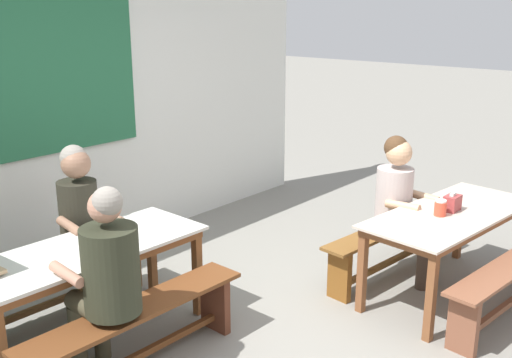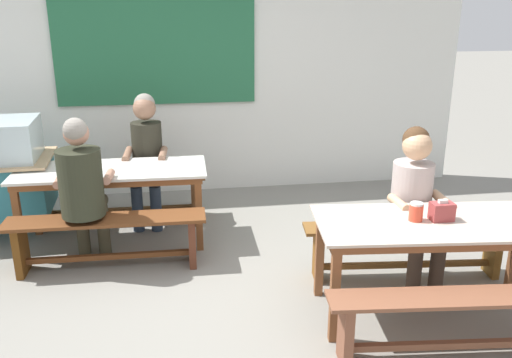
{
  "view_description": "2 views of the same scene",
  "coord_description": "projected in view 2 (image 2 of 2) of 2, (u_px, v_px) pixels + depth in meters",
  "views": [
    {
      "loc": [
        -3.14,
        -2.21,
        2.34
      ],
      "look_at": [
        0.23,
        0.68,
        1.05
      ],
      "focal_mm": 42.07,
      "sensor_mm": 36.0,
      "label": 1
    },
    {
      "loc": [
        -0.4,
        -3.65,
        2.17
      ],
      "look_at": [
        0.25,
        0.47,
        0.8
      ],
      "focal_mm": 37.81,
      "sensor_mm": 36.0,
      "label": 2
    }
  ],
  "objects": [
    {
      "name": "dining_table_far",
      "position": [
        112.0,
        176.0,
        4.93
      ],
      "size": [
        1.73,
        0.72,
        0.73
      ],
      "color": "silver",
      "rests_on": "ground_plane"
    },
    {
      "name": "condiment_jar",
      "position": [
        416.0,
        212.0,
        3.72
      ],
      "size": [
        0.1,
        0.1,
        0.13
      ],
      "color": "#DC442D",
      "rests_on": "dining_table_near"
    },
    {
      "name": "dining_table_near",
      "position": [
        437.0,
        231.0,
        3.76
      ],
      "size": [
        1.75,
        0.88,
        0.73
      ],
      "color": "beige",
      "rests_on": "ground_plane"
    },
    {
      "name": "bench_near_front",
      "position": [
        464.0,
        317.0,
        3.35
      ],
      "size": [
        1.73,
        0.42,
        0.46
      ],
      "color": "brown",
      "rests_on": "ground_plane"
    },
    {
      "name": "ground_plane",
      "position": [
        234.0,
        297.0,
        4.16
      ],
      "size": [
        40.0,
        40.0,
        0.0
      ],
      "primitive_type": "plane",
      "color": "gray"
    },
    {
      "name": "person_right_near_table",
      "position": [
        415.0,
        196.0,
        4.18
      ],
      "size": [
        0.43,
        0.58,
        1.27
      ],
      "color": "#3F3127",
      "rests_on": "ground_plane"
    },
    {
      "name": "person_center_facing",
      "position": [
        146.0,
        150.0,
        5.38
      ],
      "size": [
        0.44,
        0.53,
        1.32
      ],
      "color": "#2B394B",
      "rests_on": "ground_plane"
    },
    {
      "name": "person_left_back_turned",
      "position": [
        82.0,
        184.0,
        4.41
      ],
      "size": [
        0.47,
        0.54,
        1.32
      ],
      "color": "#433F2C",
      "rests_on": "ground_plane"
    },
    {
      "name": "tissue_box",
      "position": [
        442.0,
        211.0,
        3.73
      ],
      "size": [
        0.16,
        0.1,
        0.15
      ],
      "color": "#993A3A",
      "rests_on": "dining_table_near"
    },
    {
      "name": "bench_far_front",
      "position": [
        107.0,
        234.0,
        4.52
      ],
      "size": [
        1.66,
        0.34,
        0.46
      ],
      "color": "brown",
      "rests_on": "ground_plane"
    },
    {
      "name": "bench_near_back",
      "position": [
        407.0,
        243.0,
        4.38
      ],
      "size": [
        1.71,
        0.41,
        0.46
      ],
      "color": "brown",
      "rests_on": "ground_plane"
    },
    {
      "name": "bench_far_back",
      "position": [
        121.0,
        192.0,
        5.55
      ],
      "size": [
        1.74,
        0.31,
        0.46
      ],
      "color": "brown",
      "rests_on": "ground_plane"
    },
    {
      "name": "backdrop_wall",
      "position": [
        204.0,
        57.0,
        6.13
      ],
      "size": [
        6.07,
        0.23,
        3.01
      ],
      "color": "silver",
      "rests_on": "ground_plane"
    }
  ]
}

